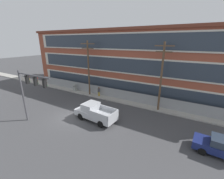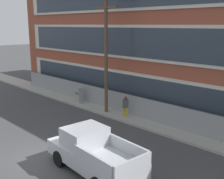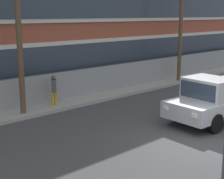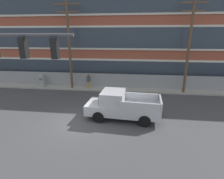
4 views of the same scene
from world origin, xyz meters
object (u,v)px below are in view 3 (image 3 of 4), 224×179
at_px(pedestrian_near_cabinet, 54,89).
at_px(pickup_truck_silver, 216,100).
at_px(utility_pole_near_corner, 17,4).
at_px(utility_pole_midblock, 181,9).

bearing_deg(pedestrian_near_cabinet, pickup_truck_silver, -58.33).
relative_size(pickup_truck_silver, utility_pole_near_corner, 0.59).
height_order(utility_pole_near_corner, utility_pole_midblock, utility_pole_near_corner).
xyz_separation_m(utility_pole_near_corner, pedestrian_near_cabinet, (1.84, 0.19, -4.12)).
bearing_deg(utility_pole_midblock, pickup_truck_silver, -133.25).
xyz_separation_m(utility_pole_near_corner, utility_pole_midblock, (11.88, -0.12, -0.13)).
height_order(utility_pole_midblock, pedestrian_near_cabinet, utility_pole_midblock).
distance_m(utility_pole_near_corner, pedestrian_near_cabinet, 4.51).
height_order(pickup_truck_silver, pedestrian_near_cabinet, pickup_truck_silver).
relative_size(pickup_truck_silver, pedestrian_near_cabinet, 3.18).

